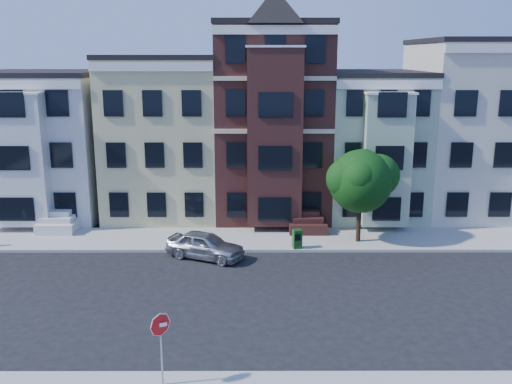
{
  "coord_description": "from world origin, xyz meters",
  "views": [
    {
      "loc": [
        -1.14,
        -22.88,
        10.31
      ],
      "look_at": [
        -1.09,
        2.41,
        4.2
      ],
      "focal_mm": 40.0,
      "sensor_mm": 36.0,
      "label": 1
    }
  ],
  "objects_px": {
    "parked_car": "(205,245)",
    "newspaper_box": "(297,239)",
    "street_tree": "(360,186)",
    "stop_sign": "(161,345)"
  },
  "relations": [
    {
      "from": "stop_sign",
      "to": "parked_car",
      "type": "bearing_deg",
      "value": 65.18
    },
    {
      "from": "newspaper_box",
      "to": "stop_sign",
      "type": "height_order",
      "value": "stop_sign"
    },
    {
      "from": "street_tree",
      "to": "stop_sign",
      "type": "distance_m",
      "value": 16.79
    },
    {
      "from": "stop_sign",
      "to": "newspaper_box",
      "type": "bearing_deg",
      "value": 45.12
    },
    {
      "from": "parked_car",
      "to": "street_tree",
      "type": "bearing_deg",
      "value": -50.23
    },
    {
      "from": "street_tree",
      "to": "newspaper_box",
      "type": "height_order",
      "value": "street_tree"
    },
    {
      "from": "newspaper_box",
      "to": "stop_sign",
      "type": "bearing_deg",
      "value": -124.28
    },
    {
      "from": "parked_car",
      "to": "newspaper_box",
      "type": "bearing_deg",
      "value": -52.46
    },
    {
      "from": "street_tree",
      "to": "stop_sign",
      "type": "bearing_deg",
      "value": -121.37
    },
    {
      "from": "parked_car",
      "to": "newspaper_box",
      "type": "height_order",
      "value": "parked_car"
    }
  ]
}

